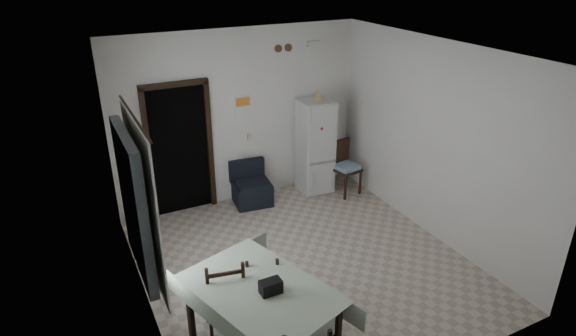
# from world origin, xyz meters

# --- Properties ---
(ground) EXTENTS (4.50, 4.50, 0.00)m
(ground) POSITION_xyz_m (0.00, 0.00, 0.00)
(ground) COLOR #BBAC99
(ground) RESTS_ON ground
(ceiling) EXTENTS (4.20, 4.50, 0.02)m
(ceiling) POSITION_xyz_m (0.00, 0.00, 2.90)
(ceiling) COLOR white
(ceiling) RESTS_ON ground
(wall_back) EXTENTS (4.20, 0.02, 2.90)m
(wall_back) POSITION_xyz_m (0.00, 2.25, 1.45)
(wall_back) COLOR white
(wall_back) RESTS_ON ground
(wall_front) EXTENTS (4.20, 0.02, 2.90)m
(wall_front) POSITION_xyz_m (0.00, -2.25, 1.45)
(wall_front) COLOR white
(wall_front) RESTS_ON ground
(wall_left) EXTENTS (0.02, 4.50, 2.90)m
(wall_left) POSITION_xyz_m (-2.10, 0.00, 1.45)
(wall_left) COLOR white
(wall_left) RESTS_ON ground
(wall_right) EXTENTS (0.02, 4.50, 2.90)m
(wall_right) POSITION_xyz_m (2.10, 0.00, 1.45)
(wall_right) COLOR white
(wall_right) RESTS_ON ground
(doorway) EXTENTS (1.06, 0.52, 2.22)m
(doorway) POSITION_xyz_m (-1.05, 2.45, 1.06)
(doorway) COLOR black
(doorway) RESTS_ON ground
(window_recess) EXTENTS (0.10, 1.20, 1.60)m
(window_recess) POSITION_xyz_m (-2.15, -0.20, 1.55)
(window_recess) COLOR silver
(window_recess) RESTS_ON ground
(curtain) EXTENTS (0.02, 1.45, 1.85)m
(curtain) POSITION_xyz_m (-2.04, -0.20, 1.55)
(curtain) COLOR silver
(curtain) RESTS_ON ground
(curtain_rod) EXTENTS (0.02, 1.60, 0.02)m
(curtain_rod) POSITION_xyz_m (-2.03, -0.20, 2.50)
(curtain_rod) COLOR black
(curtain_rod) RESTS_ON ground
(calendar) EXTENTS (0.28, 0.02, 0.40)m
(calendar) POSITION_xyz_m (0.05, 2.24, 1.62)
(calendar) COLOR white
(calendar) RESTS_ON ground
(calendar_image) EXTENTS (0.24, 0.01, 0.14)m
(calendar_image) POSITION_xyz_m (0.05, 2.23, 1.72)
(calendar_image) COLOR orange
(calendar_image) RESTS_ON ground
(light_switch) EXTENTS (0.08, 0.02, 0.12)m
(light_switch) POSITION_xyz_m (0.15, 2.24, 1.10)
(light_switch) COLOR beige
(light_switch) RESTS_ON ground
(vent_left) EXTENTS (0.12, 0.03, 0.12)m
(vent_left) POSITION_xyz_m (0.70, 2.23, 2.52)
(vent_left) COLOR brown
(vent_left) RESTS_ON ground
(vent_right) EXTENTS (0.12, 0.03, 0.12)m
(vent_right) POSITION_xyz_m (0.88, 2.23, 2.52)
(vent_right) COLOR brown
(vent_right) RESTS_ON ground
(emergency_light) EXTENTS (0.25, 0.07, 0.09)m
(emergency_light) POSITION_xyz_m (1.35, 2.21, 2.55)
(emergency_light) COLOR white
(emergency_light) RESTS_ON ground
(fridge) EXTENTS (0.58, 0.58, 1.67)m
(fridge) POSITION_xyz_m (1.24, 1.93, 0.83)
(fridge) COLOR silver
(fridge) RESTS_ON ground
(tan_cone) EXTENTS (0.23, 0.23, 0.17)m
(tan_cone) POSITION_xyz_m (1.29, 1.93, 1.76)
(tan_cone) COLOR tan
(tan_cone) RESTS_ON fridge
(navy_seat) EXTENTS (0.67, 0.65, 0.73)m
(navy_seat) POSITION_xyz_m (0.04, 1.93, 0.37)
(navy_seat) COLOR black
(navy_seat) RESTS_ON ground
(corner_chair) EXTENTS (0.48, 0.48, 0.96)m
(corner_chair) POSITION_xyz_m (1.67, 1.54, 0.48)
(corner_chair) COLOR black
(corner_chair) RESTS_ON ground
(dining_table) EXTENTS (1.49, 1.85, 0.84)m
(dining_table) POSITION_xyz_m (-1.17, -1.20, 0.42)
(dining_table) COLOR #AEBFA4
(dining_table) RESTS_ON ground
(black_bag) EXTENTS (0.22, 0.13, 0.14)m
(black_bag) POSITION_xyz_m (-1.10, -1.31, 0.91)
(black_bag) COLOR black
(black_bag) RESTS_ON dining_table
(dining_chair_far_left) EXTENTS (0.51, 0.51, 1.02)m
(dining_chair_far_left) POSITION_xyz_m (-1.41, -0.73, 0.51)
(dining_chair_far_left) COLOR black
(dining_chair_far_left) RESTS_ON ground
(dining_chair_far_right) EXTENTS (0.49, 0.49, 0.90)m
(dining_chair_far_right) POSITION_xyz_m (-0.94, -0.69, 0.45)
(dining_chair_far_right) COLOR black
(dining_chair_far_right) RESTS_ON ground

